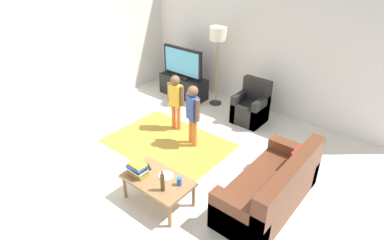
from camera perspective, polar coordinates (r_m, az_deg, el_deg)
The scene contains 17 objects.
ground at distance 5.55m, azimuth -3.97°, elevation -8.23°, with size 7.80×7.80×0.00m, color beige.
wall_back at distance 7.16m, azimuth 12.56°, elevation 12.29°, with size 6.00×0.12×2.70m, color silver.
wall_left at distance 7.13m, azimuth -22.66°, elevation 10.65°, with size 0.12×6.00×2.70m, color silver.
area_rug at distance 6.13m, azimuth -4.26°, elevation -4.10°, with size 2.20×1.60×0.01m, color #B28C33.
tv_stand at distance 7.87m, azimuth -1.52°, elevation 5.94°, with size 1.20×0.44×0.50m.
tv at distance 7.63m, azimuth -1.68°, elevation 10.05°, with size 1.10×0.28×0.71m.
couch at distance 4.79m, azimuth 14.22°, elevation -11.91°, with size 0.80×1.80×0.86m.
armchair at distance 6.84m, azimuth 10.46°, elevation 2.10°, with size 0.60×0.60×0.90m.
floor_lamp at distance 7.05m, azimuth 4.62°, elevation 14.26°, with size 0.36×0.36×1.78m.
child_near_tv at distance 6.27m, azimuth -2.91°, elevation 3.97°, with size 0.38×0.18×1.15m.
child_center at distance 5.74m, azimuth 0.14°, elevation 1.68°, with size 0.38×0.22×1.18m.
coffee_table at distance 4.69m, azimuth -6.05°, elevation -10.76°, with size 1.00×0.60×0.42m.
book_stack at distance 4.70m, azimuth -9.62°, elevation -8.56°, with size 0.28×0.21×0.21m.
bottle at distance 4.39m, azimuth -5.22°, elevation -10.91°, with size 0.06×0.06×0.32m.
tv_remote at distance 4.88m, azimuth -7.79°, elevation -8.16°, with size 0.17×0.05×0.02m, color black.
soda_can at distance 4.50m, azimuth -2.27°, elevation -10.80°, with size 0.07×0.07×0.12m, color #2659B2.
plate at distance 4.69m, azimuth -4.60°, elevation -9.78°, with size 0.22×0.22×0.02m.
Camera 1 is at (3.07, -3.14, 3.39)m, focal length 30.19 mm.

